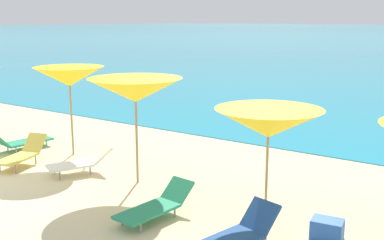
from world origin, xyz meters
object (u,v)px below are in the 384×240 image
object	(u,v)px
umbrella_5	(135,90)
lounge_chair_0	(80,162)
umbrella_6	(268,123)
lounge_chair_8	(240,233)
umbrella_4	(69,77)
lounge_chair_4	(20,141)
cooler_box	(327,229)
lounge_chair_1	(22,154)
lounge_chair_2	(156,205)

from	to	relation	value
umbrella_5	lounge_chair_0	size ratio (longest dim) A/B	1.48
umbrella_5	umbrella_6	bearing A→B (deg)	-5.73
umbrella_5	lounge_chair_8	world-z (taller)	umbrella_5
umbrella_4	lounge_chair_0	distance (m)	2.46
lounge_chair_4	cooler_box	bearing A→B (deg)	-175.71
umbrella_5	cooler_box	distance (m)	4.77
lounge_chair_0	lounge_chair_4	xyz separation A→B (m)	(-2.90, 0.44, -0.03)
lounge_chair_1	lounge_chair_4	bearing A→B (deg)	129.32
umbrella_5	lounge_chair_4	distance (m)	4.77
umbrella_5	lounge_chair_8	size ratio (longest dim) A/B	1.52
umbrella_5	umbrella_6	xyz separation A→B (m)	(3.26, -0.33, -0.25)
umbrella_5	lounge_chair_1	xyz separation A→B (m)	(-3.13, -0.68, -1.75)
umbrella_4	umbrella_6	size ratio (longest dim) A/B	1.14
umbrella_6	lounge_chair_4	xyz separation A→B (m)	(-7.67, 0.49, -1.55)
lounge_chair_4	umbrella_5	bearing A→B (deg)	-174.54
umbrella_4	umbrella_5	xyz separation A→B (m)	(2.87, -0.69, -0.03)
umbrella_6	lounge_chair_1	bearing A→B (deg)	-176.84
lounge_chair_0	cooler_box	xyz separation A→B (m)	(5.88, -0.06, -0.11)
lounge_chair_0	lounge_chair_2	xyz separation A→B (m)	(3.06, -0.98, -0.04)
umbrella_4	lounge_chair_4	world-z (taller)	umbrella_4
lounge_chair_4	lounge_chair_8	size ratio (longest dim) A/B	1.14
umbrella_4	umbrella_5	size ratio (longest dim) A/B	1.01
umbrella_5	cooler_box	world-z (taller)	umbrella_5
umbrella_6	lounge_chair_2	xyz separation A→B (m)	(-1.71, -0.93, -1.56)
umbrella_4	lounge_chair_8	distance (m)	6.88
umbrella_6	lounge_chair_2	size ratio (longest dim) A/B	1.24
lounge_chair_8	lounge_chair_4	bearing A→B (deg)	-178.59
umbrella_6	lounge_chair_0	xyz separation A→B (m)	(-4.77, 0.05, -1.52)
umbrella_6	lounge_chair_1	distance (m)	6.57
lounge_chair_4	lounge_chair_0	bearing A→B (deg)	178.92
lounge_chair_4	lounge_chair_1	bearing A→B (deg)	154.23
umbrella_4	lounge_chair_1	xyz separation A→B (m)	(-0.26, -1.37, -1.78)
lounge_chair_0	lounge_chair_4	world-z (taller)	lounge_chair_4
cooler_box	umbrella_6	bearing A→B (deg)	171.71
lounge_chair_1	lounge_chair_4	world-z (taller)	lounge_chair_1
umbrella_4	cooler_box	bearing A→B (deg)	-8.12
lounge_chair_8	umbrella_6	bearing A→B (deg)	110.29
lounge_chair_2	lounge_chair_8	bearing A→B (deg)	-1.54
umbrella_6	lounge_chair_2	distance (m)	2.50
umbrella_5	lounge_chair_1	bearing A→B (deg)	-167.76
umbrella_6	lounge_chair_8	distance (m)	1.91
lounge_chair_8	lounge_chair_0	bearing A→B (deg)	179.40
lounge_chair_4	umbrella_6	bearing A→B (deg)	-176.08
umbrella_6	lounge_chair_0	size ratio (longest dim) A/B	1.31
lounge_chair_1	lounge_chair_2	world-z (taller)	lounge_chair_1
lounge_chair_4	lounge_chair_8	xyz separation A→B (m)	(7.81, -1.67, 0.05)
umbrella_6	lounge_chair_4	world-z (taller)	umbrella_6
lounge_chair_4	lounge_chair_2	bearing A→B (deg)	174.14
lounge_chair_2	lounge_chair_1	bearing A→B (deg)	179.14
umbrella_4	umbrella_6	world-z (taller)	umbrella_4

